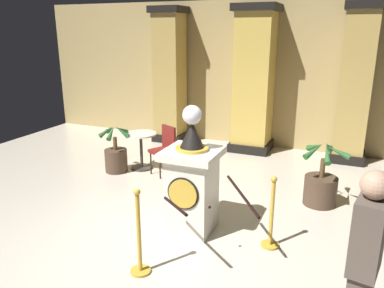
# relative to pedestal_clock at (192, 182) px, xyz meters

# --- Properties ---
(ground_plane) EXTENTS (11.84, 11.84, 0.00)m
(ground_plane) POSITION_rel_pedestal_clock_xyz_m (-0.17, -0.47, -0.72)
(ground_plane) COLOR beige
(back_wall) EXTENTS (11.84, 0.16, 3.42)m
(back_wall) POSITION_rel_pedestal_clock_xyz_m (-0.17, 4.56, 0.99)
(back_wall) COLOR tan
(back_wall) RESTS_ON ground_plane
(pedestal_clock) EXTENTS (0.74, 0.74, 1.80)m
(pedestal_clock) POSITION_rel_pedestal_clock_xyz_m (0.00, 0.00, 0.00)
(pedestal_clock) COLOR silver
(pedestal_clock) RESTS_ON ground_plane
(stanchion_near) EXTENTS (0.24, 0.24, 1.06)m
(stanchion_near) POSITION_rel_pedestal_clock_xyz_m (-0.17, -1.16, -0.35)
(stanchion_near) COLOR gold
(stanchion_near) RESTS_ON ground_plane
(stanchion_far) EXTENTS (0.24, 0.24, 0.99)m
(stanchion_far) POSITION_rel_pedestal_clock_xyz_m (1.12, -0.01, -0.38)
(stanchion_far) COLOR gold
(stanchion_far) RESTS_ON ground_plane
(velvet_rope) EXTENTS (1.25, 1.25, 0.22)m
(velvet_rope) POSITION_rel_pedestal_clock_xyz_m (0.48, -0.59, 0.07)
(velvet_rope) COLOR black
(column_left) EXTENTS (0.77, 0.77, 3.28)m
(column_left) POSITION_rel_pedestal_clock_xyz_m (-2.31, 4.08, 0.91)
(column_left) COLOR black
(column_left) RESTS_ON ground_plane
(column_right) EXTENTS (0.74, 0.74, 3.28)m
(column_right) POSITION_rel_pedestal_clock_xyz_m (1.96, 4.08, 0.91)
(column_right) COLOR black
(column_right) RESTS_ON ground_plane
(column_centre_rear) EXTENTS (0.96, 0.96, 3.28)m
(column_centre_rear) POSITION_rel_pedestal_clock_xyz_m (-0.17, 4.08, 0.91)
(column_centre_rear) COLOR black
(column_centre_rear) RESTS_ON ground_plane
(potted_palm_left) EXTENTS (0.63, 0.62, 0.99)m
(potted_palm_left) POSITION_rel_pedestal_clock_xyz_m (-2.31, 1.56, -0.40)
(potted_palm_left) COLOR #4C3828
(potted_palm_left) RESTS_ON ground_plane
(potted_palm_right) EXTENTS (0.72, 0.76, 1.10)m
(potted_palm_right) POSITION_rel_pedestal_clock_xyz_m (1.60, 1.56, -0.39)
(potted_palm_right) COLOR #4C3828
(potted_palm_right) RESTS_ON ground_plane
(bystander_guest) EXTENTS (0.28, 0.39, 1.72)m
(bystander_guest) POSITION_rel_pedestal_clock_xyz_m (2.13, -1.48, 0.20)
(bystander_guest) COLOR brown
(bystander_guest) RESTS_ON ground_plane
(cafe_table) EXTENTS (0.64, 0.64, 0.75)m
(cafe_table) POSITION_rel_pedestal_clock_xyz_m (-1.92, 1.92, -0.24)
(cafe_table) COLOR #332D28
(cafe_table) RESTS_ON ground_plane
(cafe_chair_red) EXTENTS (0.54, 0.54, 0.96)m
(cafe_chair_red) POSITION_rel_pedestal_clock_xyz_m (-1.34, 1.83, -0.15)
(cafe_chair_red) COLOR black
(cafe_chair_red) RESTS_ON ground_plane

